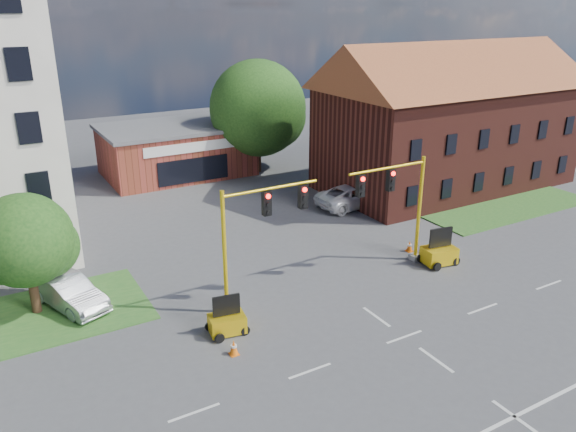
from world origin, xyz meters
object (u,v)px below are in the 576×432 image
object	(u,v)px
signal_mast_east	(398,201)
trailer_east	(439,253)
signal_mast_west	(256,231)
pickup_white	(353,196)
trailer_west	(227,322)

from	to	relation	value
signal_mast_east	trailer_east	xyz separation A→B (m)	(2.39, -1.13, -3.26)
signal_mast_east	trailer_east	bearing A→B (deg)	-25.25
signal_mast_west	pickup_white	size ratio (longest dim) A/B	1.07
trailer_west	trailer_east	xyz separation A→B (m)	(13.49, 0.58, 0.09)
signal_mast_west	trailer_east	distance (m)	11.62
trailer_east	signal_mast_west	bearing A→B (deg)	-176.95
signal_mast_west	signal_mast_east	world-z (taller)	same
signal_mast_west	trailer_east	xyz separation A→B (m)	(11.10, -1.13, -3.26)
trailer_west	pickup_white	world-z (taller)	trailer_west
trailer_west	trailer_east	size ratio (longest dim) A/B	0.86
signal_mast_east	trailer_west	size ratio (longest dim) A/B	3.39
signal_mast_east	trailer_west	bearing A→B (deg)	-171.26
trailer_west	pickup_white	xyz separation A→B (m)	(15.09, 11.05, 0.24)
signal_mast_east	pickup_white	world-z (taller)	signal_mast_east
signal_mast_west	trailer_east	size ratio (longest dim) A/B	2.93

